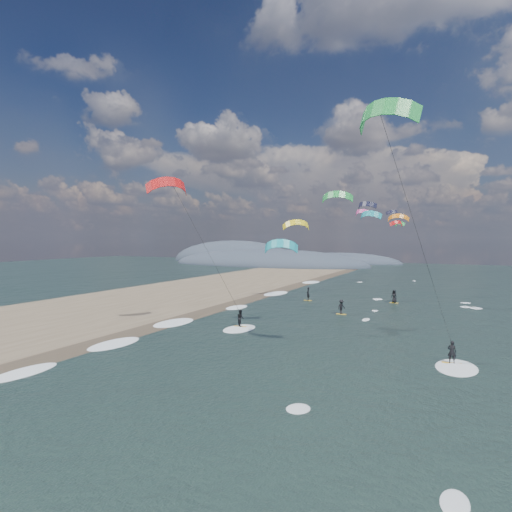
% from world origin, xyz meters
% --- Properties ---
extents(ground, '(260.00, 260.00, 0.00)m').
position_xyz_m(ground, '(0.00, 0.00, 0.00)').
color(ground, black).
rests_on(ground, ground).
extents(sand_strip, '(26.00, 240.00, 0.00)m').
position_xyz_m(sand_strip, '(-24.00, 10.00, 0.00)').
color(sand_strip, brown).
rests_on(sand_strip, ground).
extents(wet_sand_strip, '(3.00, 240.00, 0.00)m').
position_xyz_m(wet_sand_strip, '(-12.00, 10.00, 0.00)').
color(wet_sand_strip, '#382D23').
rests_on(wet_sand_strip, ground).
extents(coastal_hills, '(80.00, 41.00, 15.00)m').
position_xyz_m(coastal_hills, '(-44.84, 107.86, 0.00)').
color(coastal_hills, '#3D4756').
rests_on(coastal_hills, ground).
extents(kitesurfer_near_a, '(7.64, 8.80, 16.86)m').
position_xyz_m(kitesurfer_near_a, '(10.71, 6.99, 12.45)').
color(kitesurfer_near_a, gold).
rests_on(kitesurfer_near_a, ground).
extents(kitesurfer_near_b, '(6.73, 9.19, 14.27)m').
position_xyz_m(kitesurfer_near_b, '(-6.96, 11.93, 9.09)').
color(kitesurfer_near_b, gold).
rests_on(kitesurfer_near_b, ground).
extents(far_kitesurfers, '(11.90, 12.08, 1.82)m').
position_xyz_m(far_kitesurfers, '(2.14, 32.54, 0.85)').
color(far_kitesurfers, gold).
rests_on(far_kitesurfers, ground).
extents(bg_kite_field, '(12.96, 72.55, 7.95)m').
position_xyz_m(bg_kite_field, '(-0.20, 52.67, 12.35)').
color(bg_kite_field, teal).
rests_on(bg_kite_field, ground).
extents(shoreline_surf, '(2.40, 79.40, 0.11)m').
position_xyz_m(shoreline_surf, '(-10.80, 14.75, 0.00)').
color(shoreline_surf, white).
rests_on(shoreline_surf, ground).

